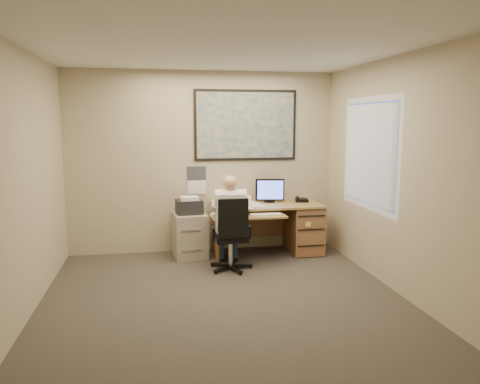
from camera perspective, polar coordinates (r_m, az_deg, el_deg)
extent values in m
cube|color=#38322B|center=(5.18, -1.70, -13.62)|extent=(4.00, 4.50, 0.00)
cube|color=white|center=(4.85, -1.84, 17.37)|extent=(4.00, 4.50, 0.00)
cube|color=#BAAC8C|center=(7.06, -4.54, 3.63)|extent=(4.00, 0.00, 2.70)
cube|color=#BAAC8C|center=(2.67, 5.59, -4.69)|extent=(4.00, 0.00, 2.70)
cube|color=#BAAC8C|center=(4.95, -25.31, 0.69)|extent=(0.00, 4.50, 2.70)
cube|color=#BAAC8C|center=(5.50, 19.30, 1.76)|extent=(0.00, 4.50, 2.70)
cube|color=#9F8144|center=(6.92, 3.28, -1.59)|extent=(1.60, 0.75, 0.03)
cube|color=#95633D|center=(7.15, 7.75, -4.39)|extent=(0.45, 0.70, 0.70)
cube|color=#95633D|center=(6.86, -3.11, -4.89)|extent=(0.04, 0.70, 0.70)
cube|color=#95633D|center=(7.31, 2.62, -3.32)|extent=(1.55, 0.03, 0.55)
cylinder|color=black|center=(7.08, 3.61, -1.16)|extent=(0.17, 0.17, 0.02)
cube|color=black|center=(7.03, 3.66, 0.28)|extent=(0.43, 0.12, 0.33)
cube|color=#5469E5|center=(7.01, 3.71, 0.25)|extent=(0.38, 0.07, 0.28)
cube|color=#9F8144|center=(6.48, 3.20, -2.97)|extent=(0.55, 0.30, 0.02)
cube|color=beige|center=(6.48, 3.21, -2.77)|extent=(0.43, 0.14, 0.02)
cube|color=black|center=(7.16, 7.52, -0.99)|extent=(0.22, 0.20, 0.05)
cylinder|color=silver|center=(6.67, 0.05, -1.04)|extent=(0.08, 0.08, 0.18)
cylinder|color=white|center=(7.05, 1.07, -0.84)|extent=(0.08, 0.08, 0.10)
cube|color=white|center=(6.83, -0.39, -1.46)|extent=(0.60, 0.56, 0.03)
cube|color=#1E4C93|center=(7.11, 0.70, 8.13)|extent=(1.56, 0.03, 1.06)
cube|color=white|center=(7.06, -5.31, 1.42)|extent=(0.28, 0.01, 0.42)
cube|color=#A79886|center=(6.87, -6.15, -5.24)|extent=(0.51, 0.59, 0.64)
cube|color=black|center=(6.79, -6.21, -1.79)|extent=(0.39, 0.35, 0.20)
cube|color=white|center=(6.74, -6.21, -0.77)|extent=(0.27, 0.22, 0.05)
cylinder|color=silver|center=(6.28, -1.15, -7.38)|extent=(0.06, 0.06, 0.37)
cube|color=black|center=(6.23, -1.16, -5.58)|extent=(0.43, 0.43, 0.06)
cube|color=black|center=(5.95, -0.84, -3.24)|extent=(0.39, 0.06, 0.51)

